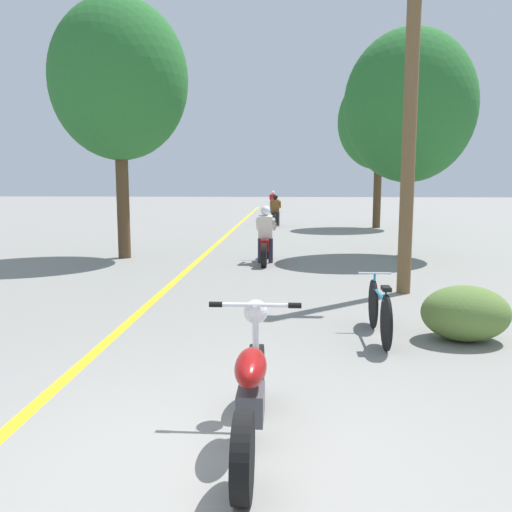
% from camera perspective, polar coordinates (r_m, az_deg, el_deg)
% --- Properties ---
extents(ground_plane, '(120.00, 120.00, 0.00)m').
position_cam_1_polar(ground_plane, '(4.12, -5.24, -21.32)').
color(ground_plane, gray).
extents(lane_stripe_center, '(0.14, 48.00, 0.01)m').
position_cam_1_polar(lane_stripe_center, '(16.18, -4.61, 0.88)').
color(lane_stripe_center, yellow).
rests_on(lane_stripe_center, ground).
extents(utility_pole, '(1.10, 0.24, 5.86)m').
position_cam_1_polar(utility_pole, '(9.95, 15.88, 13.51)').
color(utility_pole, brown).
rests_on(utility_pole, ground).
extents(roadside_tree_right_near, '(3.39, 3.05, 5.85)m').
position_cam_1_polar(roadside_tree_right_near, '(15.00, 15.88, 14.88)').
color(roadside_tree_right_near, '#513A23').
rests_on(roadside_tree_right_near, ground).
extents(roadside_tree_right_far, '(3.41, 3.07, 6.35)m').
position_cam_1_polar(roadside_tree_right_far, '(23.48, 12.86, 13.59)').
color(roadside_tree_right_far, '#513A23').
rests_on(roadside_tree_right_far, ground).
extents(roadside_tree_left, '(3.45, 3.11, 6.47)m').
position_cam_1_polar(roadside_tree_left, '(14.57, -14.24, 17.48)').
color(roadside_tree_left, '#513A23').
rests_on(roadside_tree_left, ground).
extents(roadside_bush, '(1.10, 0.88, 0.70)m').
position_cam_1_polar(roadside_bush, '(7.34, 21.18, -5.63)').
color(roadside_bush, '#5B7A38').
rests_on(roadside_bush, ground).
extents(motorcycle_foreground, '(0.77, 1.99, 1.00)m').
position_cam_1_polar(motorcycle_foreground, '(4.26, -0.50, -13.88)').
color(motorcycle_foreground, black).
rests_on(motorcycle_foreground, ground).
extents(motorcycle_rider_lead, '(0.50, 2.01, 1.39)m').
position_cam_1_polar(motorcycle_rider_lead, '(13.20, 1.00, 1.57)').
color(motorcycle_rider_lead, black).
rests_on(motorcycle_rider_lead, ground).
extents(motorcycle_rider_mid, '(0.50, 2.08, 1.37)m').
position_cam_1_polar(motorcycle_rider_mid, '(23.67, 2.05, 4.42)').
color(motorcycle_rider_mid, black).
rests_on(motorcycle_rider_mid, ground).
extents(motorcycle_rider_far, '(0.50, 2.04, 1.31)m').
position_cam_1_polar(motorcycle_rider_far, '(34.25, 1.81, 5.51)').
color(motorcycle_rider_far, black).
rests_on(motorcycle_rider_far, ground).
extents(bicycle_parked, '(0.44, 1.67, 0.78)m').
position_cam_1_polar(bicycle_parked, '(7.11, 12.86, -5.63)').
color(bicycle_parked, black).
rests_on(bicycle_parked, ground).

